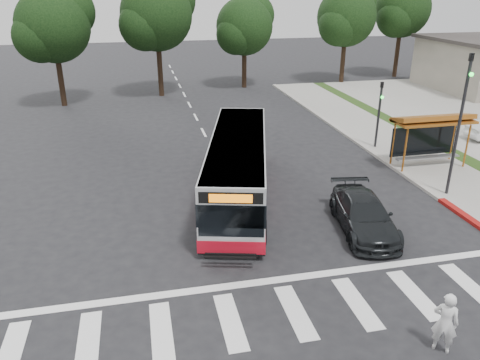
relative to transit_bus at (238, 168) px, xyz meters
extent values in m
plane|color=black|center=(-0.07, -3.46, -1.42)|extent=(140.00, 140.00, 0.00)
cube|color=gray|center=(10.93, 4.54, -1.36)|extent=(4.00, 40.00, 0.12)
cube|color=#9E9991|center=(8.93, 4.54, -1.35)|extent=(0.30, 40.00, 0.15)
cube|color=silver|center=(-0.07, -8.46, -1.42)|extent=(18.00, 2.60, 0.01)
cylinder|color=#9D571A|center=(8.93, 0.94, -0.15)|extent=(0.10, 0.10, 2.30)
cylinder|color=#9D571A|center=(12.53, 0.94, -0.15)|extent=(0.10, 0.10, 2.30)
cylinder|color=#9D571A|center=(8.93, 2.14, -0.15)|extent=(0.10, 0.10, 2.30)
cylinder|color=#9D571A|center=(12.53, 2.14, -0.15)|extent=(0.10, 0.10, 2.30)
cube|color=#9D571A|center=(10.73, 1.54, 1.15)|extent=(4.20, 1.60, 0.12)
cube|color=#9D571A|center=(10.73, 1.59, 1.30)|extent=(4.20, 1.32, 0.51)
cube|color=black|center=(10.73, 2.14, -0.10)|extent=(3.80, 0.06, 1.60)
cube|color=gray|center=(10.73, 1.54, -0.85)|extent=(3.60, 0.40, 0.08)
cylinder|color=black|center=(9.53, -1.96, 1.83)|extent=(0.14, 0.14, 6.50)
imported|color=black|center=(9.53, -1.96, 4.58)|extent=(0.16, 0.20, 1.00)
sphere|color=#19E533|center=(9.53, -2.14, 4.23)|extent=(0.18, 0.18, 0.18)
cylinder|color=black|center=(9.53, 5.04, 0.58)|extent=(0.14, 0.14, 4.00)
imported|color=black|center=(9.53, 5.04, 2.08)|extent=(0.16, 0.20, 1.00)
sphere|color=#19E533|center=(9.53, 4.86, 1.73)|extent=(0.18, 0.18, 0.18)
cylinder|color=black|center=(15.93, 24.54, 0.88)|extent=(0.44, 0.44, 4.40)
sphere|color=black|center=(15.93, 24.54, 4.88)|extent=(5.60, 5.60, 5.60)
sphere|color=black|center=(17.05, 25.38, 5.88)|extent=(4.20, 4.20, 4.20)
sphere|color=black|center=(14.95, 23.84, 4.18)|extent=(3.92, 3.92, 3.92)
cylinder|color=black|center=(22.93, 26.54, 1.00)|extent=(0.44, 0.44, 4.84)
sphere|color=black|center=(22.93, 26.54, 5.40)|extent=(5.60, 5.60, 5.60)
sphere|color=black|center=(21.95, 25.84, 4.63)|extent=(3.92, 3.92, 3.92)
cylinder|color=black|center=(-2.07, 22.54, 1.00)|extent=(0.44, 0.44, 4.84)
sphere|color=black|center=(-2.07, 22.54, 5.40)|extent=(6.00, 6.00, 6.00)
sphere|color=black|center=(-0.87, 23.44, 6.50)|extent=(4.50, 4.50, 4.50)
sphere|color=black|center=(-3.12, 21.79, 4.63)|extent=(4.20, 4.20, 4.20)
cylinder|color=black|center=(5.93, 24.54, 0.56)|extent=(0.44, 0.44, 3.96)
sphere|color=black|center=(5.93, 24.54, 4.16)|extent=(5.20, 5.20, 5.20)
sphere|color=black|center=(6.97, 25.32, 5.06)|extent=(3.90, 3.90, 3.90)
sphere|color=black|center=(5.02, 23.89, 3.53)|extent=(3.64, 3.64, 3.64)
cylinder|color=black|center=(-10.07, 20.54, 0.78)|extent=(0.44, 0.44, 4.40)
sphere|color=black|center=(-10.07, 20.54, 4.78)|extent=(5.60, 5.60, 5.60)
sphere|color=black|center=(-8.95, 21.38, 5.78)|extent=(4.20, 4.20, 4.20)
sphere|color=black|center=(-11.05, 19.84, 4.08)|extent=(3.92, 3.92, 3.92)
imported|color=silver|center=(3.24, -10.80, -0.52)|extent=(0.78, 0.76, 1.81)
imported|color=black|center=(4.20, -4.17, -0.73)|extent=(2.69, 5.02, 1.38)
camera|label=1|loc=(-4.17, -19.29, 7.68)|focal=35.00mm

